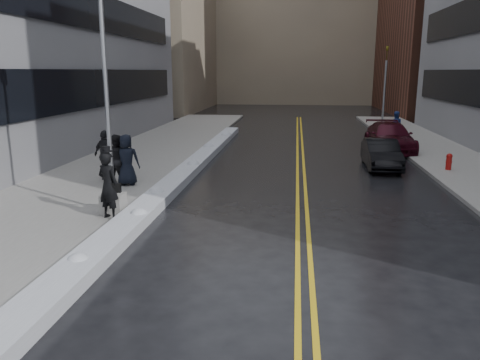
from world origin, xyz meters
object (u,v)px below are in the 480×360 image
(pedestrian_b, at_px, (117,159))
(car_black, at_px, (381,154))
(pedestrian_fedora, at_px, (109,185))
(car_maroon, at_px, (390,137))
(fire_hydrant, at_px, (449,161))
(pedestrian_east, at_px, (395,126))
(pedestrian_c, at_px, (127,160))
(pedestrian_d, at_px, (106,155))
(traffic_signal, at_px, (385,85))
(lamppost, at_px, (109,136))

(pedestrian_b, height_order, car_black, pedestrian_b)
(pedestrian_fedora, bearing_deg, car_maroon, -103.57)
(fire_hydrant, distance_m, pedestrian_east, 9.27)
(pedestrian_c, distance_m, pedestrian_d, 1.33)
(pedestrian_fedora, bearing_deg, pedestrian_d, -43.44)
(pedestrian_b, distance_m, pedestrian_east, 18.83)
(pedestrian_c, height_order, car_black, pedestrian_c)
(pedestrian_c, height_order, pedestrian_east, pedestrian_c)
(pedestrian_c, relative_size, pedestrian_d, 0.98)
(pedestrian_c, bearing_deg, pedestrian_d, -41.69)
(traffic_signal, bearing_deg, pedestrian_east, -90.36)
(car_black, xyz_separation_m, car_maroon, (1.31, 5.06, 0.11))
(car_black, bearing_deg, pedestrian_d, -158.17)
(lamppost, xyz_separation_m, fire_hydrant, (12.30, 8.00, -1.98))
(pedestrian_east, xyz_separation_m, car_maroon, (-0.97, -3.49, -0.27))
(pedestrian_c, bearing_deg, pedestrian_fedora, 93.89)
(lamppost, xyz_separation_m, car_maroon, (10.80, 13.75, -1.75))
(fire_hydrant, height_order, car_black, car_black)
(pedestrian_b, height_order, pedestrian_east, pedestrian_b)
(fire_hydrant, bearing_deg, pedestrian_c, -161.41)
(fire_hydrant, distance_m, pedestrian_c, 13.88)
(lamppost, xyz_separation_m, traffic_signal, (11.80, 22.00, 0.87))
(pedestrian_c, height_order, car_maroon, pedestrian_c)
(pedestrian_fedora, distance_m, pedestrian_c, 4.20)
(pedestrian_east, xyz_separation_m, car_black, (-2.28, -8.54, -0.38))
(pedestrian_east, height_order, car_maroon, pedestrian_east)
(pedestrian_fedora, distance_m, car_maroon, 17.84)
(pedestrian_east, distance_m, car_black, 8.85)
(fire_hydrant, height_order, pedestrian_b, pedestrian_b)
(pedestrian_b, bearing_deg, pedestrian_c, 176.79)
(pedestrian_c, bearing_deg, fire_hydrant, -170.55)
(pedestrian_d, bearing_deg, car_maroon, -120.03)
(pedestrian_d, height_order, car_maroon, pedestrian_d)
(lamppost, relative_size, pedestrian_east, 4.22)
(fire_hydrant, xyz_separation_m, pedestrian_d, (-14.27, -3.71, 0.60))
(pedestrian_fedora, bearing_deg, pedestrian_c, -53.67)
(traffic_signal, relative_size, pedestrian_b, 3.11)
(lamppost, height_order, pedestrian_c, lamppost)
(pedestrian_c, relative_size, car_black, 0.48)
(pedestrian_b, height_order, pedestrian_d, pedestrian_d)
(fire_hydrant, relative_size, traffic_signal, 0.12)
(car_black, distance_m, car_maroon, 5.22)
(pedestrian_c, xyz_separation_m, car_maroon, (11.65, 10.18, -0.34))
(pedestrian_b, relative_size, pedestrian_c, 0.99)
(lamppost, distance_m, traffic_signal, 24.98)
(lamppost, bearing_deg, car_maroon, 51.86)
(traffic_signal, xyz_separation_m, pedestrian_d, (-13.77, -17.71, -2.25))
(pedestrian_east, bearing_deg, lamppost, 58.37)
(lamppost, height_order, fire_hydrant, lamppost)
(traffic_signal, distance_m, pedestrian_d, 22.54)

